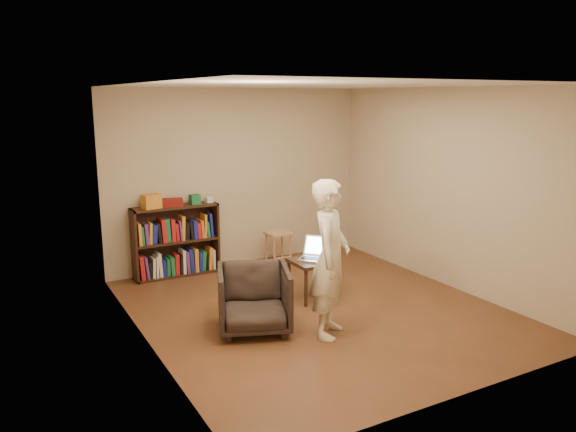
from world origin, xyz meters
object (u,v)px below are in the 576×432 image
stool (278,238)px  side_table (312,267)px  armchair (254,299)px  bookshelf (176,245)px  laptop (316,254)px  person (330,259)px

stool → side_table: (-0.31, -1.49, 0.01)m
stool → armchair: 2.44m
armchair → stool: bearing=77.0°
armchair → side_table: size_ratio=1.57×
bookshelf → armchair: bookshelf is taller
armchair → side_table: armchair is taller
stool → side_table: size_ratio=1.01×
bookshelf → stool: (1.50, -0.24, -0.04)m
laptop → side_table: bearing=-108.7°
stool → laptop: 1.48m
armchair → person: size_ratio=0.47×
side_table → person: (-0.40, -1.01, 0.42)m
stool → side_table: 1.52m
laptop → armchair: bearing=-106.0°
side_table → laptop: 0.17m
bookshelf → armchair: (0.13, -2.27, -0.09)m
bookshelf → person: (0.79, -2.74, 0.39)m
bookshelf → laptop: bookshelf is taller
stool → person: (-0.71, -2.50, 0.43)m
bookshelf → person: person is taller
stool → laptop: laptop is taller
bookshelf → laptop: bearing=-53.1°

